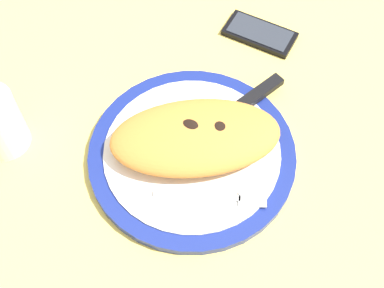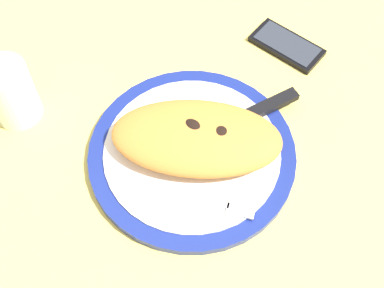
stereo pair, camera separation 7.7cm
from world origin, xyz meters
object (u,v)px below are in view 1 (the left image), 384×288
(smartphone, at_px, (260,34))
(calzone, at_px, (196,137))
(plate, at_px, (192,154))
(fork, at_px, (220,198))
(knife, at_px, (244,104))

(smartphone, bearing_deg, calzone, -120.78)
(calzone, relative_size, smartphone, 1.87)
(plate, xyz_separation_m, fork, (0.03, -0.08, 0.01))
(fork, bearing_deg, knife, 70.14)
(fork, bearing_deg, plate, 111.94)
(calzone, height_order, smartphone, calzone)
(fork, distance_m, smartphone, 0.34)
(knife, xyz_separation_m, smartphone, (0.05, 0.16, -0.02))
(knife, bearing_deg, fork, -109.86)
(plate, height_order, smartphone, plate)
(smartphone, bearing_deg, knife, -107.82)
(plate, distance_m, fork, 0.09)
(fork, bearing_deg, calzone, 106.48)
(plate, relative_size, knife, 1.60)
(calzone, distance_m, knife, 0.11)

